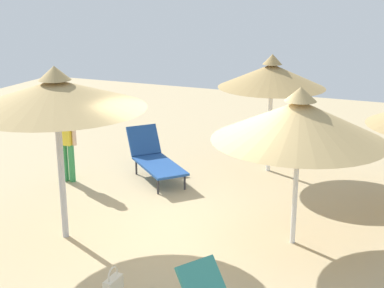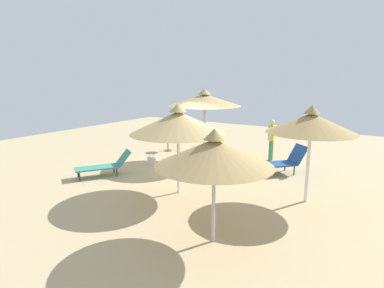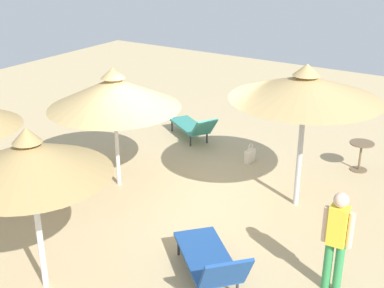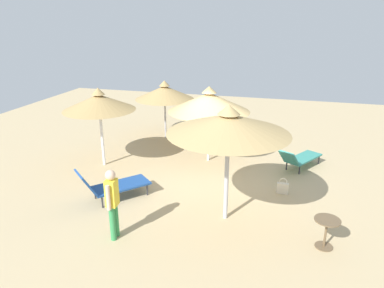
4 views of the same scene
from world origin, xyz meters
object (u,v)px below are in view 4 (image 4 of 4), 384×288
parasol_umbrella_back (99,102)px  lounge_chair_front (111,185)px  parasol_umbrella_far_right (165,92)px  parasol_umbrella_edge (228,124)px  lounge_chair_near_left (299,158)px  handbag (283,188)px  parasol_umbrella_far_left (209,102)px  person_standing_near_right (112,200)px  side_table_round (326,228)px

parasol_umbrella_back → lounge_chair_front: size_ratio=1.40×
parasol_umbrella_far_right → parasol_umbrella_edge: bearing=-57.6°
lounge_chair_near_left → parasol_umbrella_far_right: bearing=160.1°
parasol_umbrella_far_right → handbag: (4.79, -3.78, -1.70)m
parasol_umbrella_back → handbag: bearing=-5.3°
parasol_umbrella_edge → parasol_umbrella_far_left: bearing=109.3°
parasol_umbrella_far_right → person_standing_near_right: 7.12m
parasol_umbrella_far_right → handbag: bearing=-38.3°
parasol_umbrella_edge → side_table_round: parasol_umbrella_edge is taller
parasol_umbrella_far_right → lounge_chair_near_left: 5.77m
parasol_umbrella_edge → side_table_round: bearing=-15.0°
parasol_umbrella_far_right → lounge_chair_front: bearing=-86.4°
lounge_chair_near_left → lounge_chair_front: bearing=-144.7°
parasol_umbrella_back → handbag: (5.83, -0.54, -1.96)m
parasol_umbrella_edge → side_table_round: 3.05m
parasol_umbrella_far_left → parasol_umbrella_edge: size_ratio=0.95×
handbag → side_table_round: 2.50m
parasol_umbrella_far_left → parasol_umbrella_edge: (1.24, -3.54, 0.36)m
parasol_umbrella_back → lounge_chair_front: bearing=-57.0°
parasol_umbrella_edge → person_standing_near_right: bearing=-146.6°
parasol_umbrella_back → parasol_umbrella_far_left: bearing=21.7°
lounge_chair_front → parasol_umbrella_far_right: bearing=93.6°
person_standing_near_right → parasol_umbrella_back: bearing=121.6°
handbag → side_table_round: bearing=-67.6°
lounge_chair_front → side_table_round: size_ratio=2.75×
parasol_umbrella_far_right → person_standing_near_right: (1.24, -6.95, -0.94)m
lounge_chair_front → side_table_round: lounge_chair_front is taller
parasol_umbrella_far_left → parasol_umbrella_far_right: size_ratio=1.16×
parasol_umbrella_far_right → parasol_umbrella_back: parasol_umbrella_back is taller
lounge_chair_near_left → side_table_round: bearing=-83.2°
parasol_umbrella_far_left → lounge_chair_front: 4.24m
lounge_chair_near_left → person_standing_near_right: 6.47m
parasol_umbrella_back → side_table_round: (6.78, -2.84, -1.68)m
person_standing_near_right → parasol_umbrella_edge: bearing=33.4°
lounge_chair_front → handbag: (4.45, 1.59, -0.27)m
parasol_umbrella_far_right → lounge_chair_near_left: (5.24, -1.90, -1.49)m
side_table_round → lounge_chair_front: bearing=172.5°
lounge_chair_near_left → parasol_umbrella_edge: bearing=-116.3°
lounge_chair_near_left → handbag: lounge_chair_near_left is taller
parasol_umbrella_edge → person_standing_near_right: 3.06m
parasol_umbrella_far_left → parasol_umbrella_far_right: parasol_umbrella_far_left is taller
person_standing_near_right → side_table_round: (4.50, 0.87, -0.48)m
parasol_umbrella_far_left → parasol_umbrella_back: (-3.27, -1.30, 0.08)m
parasol_umbrella_edge → person_standing_near_right: size_ratio=1.73×
handbag → lounge_chair_near_left: bearing=76.5°
parasol_umbrella_back → handbag: 6.18m
person_standing_near_right → side_table_round: bearing=10.9°
parasol_umbrella_far_left → parasol_umbrella_far_right: 2.96m
parasol_umbrella_edge → lounge_chair_near_left: parasol_umbrella_edge is taller
person_standing_near_right → side_table_round: size_ratio=2.44×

